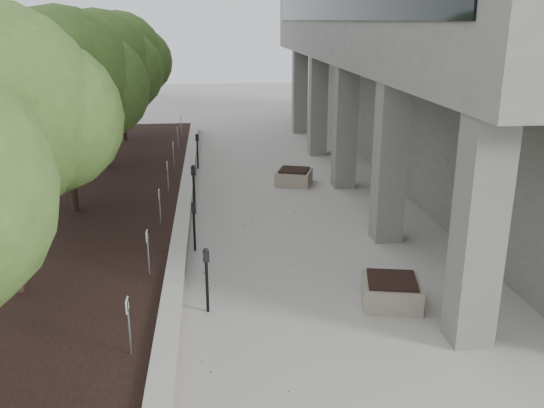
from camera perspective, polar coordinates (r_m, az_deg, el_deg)
ground at (r=9.44m, az=1.08°, el=-17.37°), size 90.00×90.00×0.00m
retaining_wall at (r=17.48m, az=-8.48°, el=0.25°), size 0.39×26.00×0.50m
planting_bed at (r=18.05m, az=-20.20°, el=-0.27°), size 7.00×26.00×0.40m
crabapple_tree_3 at (r=16.30m, az=-19.70°, el=8.53°), size 4.60×4.00×5.44m
crabapple_tree_4 at (r=21.15m, az=-16.64°, el=10.69°), size 4.60×4.00×5.44m
crabapple_tree_5 at (r=26.06m, az=-14.70°, el=12.03°), size 4.60×4.00×5.44m
parking_sign_2 at (r=9.45m, az=-13.88°, el=-11.63°), size 0.04×0.22×0.96m
parking_sign_3 at (r=12.14m, az=-12.07°, el=-4.73°), size 0.04×0.22×0.96m
parking_sign_4 at (r=14.95m, az=-10.96°, el=-0.37°), size 0.04×0.22×0.96m
parking_sign_5 at (r=17.82m, az=-10.20°, el=2.60°), size 0.04×0.22×0.96m
parking_sign_6 at (r=20.72m, az=-9.65°, el=4.75°), size 0.04×0.22×0.96m
parking_sign_7 at (r=23.65m, az=-9.24°, el=6.36°), size 0.04×0.22×0.96m
parking_sign_8 at (r=26.60m, az=-8.91°, el=7.61°), size 0.04×0.22×0.96m
parking_meter_2 at (r=11.25m, az=-6.42°, el=-7.46°), size 0.15×0.12×1.33m
parking_meter_3 at (r=14.21m, az=-7.66°, el=-2.20°), size 0.13×0.10×1.26m
parking_meter_4 at (r=16.91m, az=-7.68°, el=1.42°), size 0.17×0.14×1.47m
parking_meter_5 at (r=22.21m, az=-7.33°, el=5.18°), size 0.16×0.13×1.35m
planter_front at (r=11.92m, az=11.64°, el=-8.36°), size 1.35×1.35×0.53m
planter_back at (r=19.99m, az=2.18°, el=2.71°), size 1.44×1.44×0.53m
berry_scatter at (r=13.81m, az=-1.87°, el=-5.42°), size 3.30×14.10×0.02m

